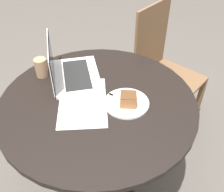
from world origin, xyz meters
TOP-DOWN VIEW (x-y plane):
  - ground_plane at (0.00, 0.00)m, footprint 12.00×12.00m
  - dining_table at (0.00, 0.00)m, footprint 1.00×1.00m
  - chair at (0.54, -0.56)m, footprint 0.59×0.59m
  - paper_document at (0.00, 0.08)m, footprint 0.39×0.28m
  - plate at (-0.05, -0.14)m, footprint 0.22×0.22m
  - cake_slice at (-0.07, -0.14)m, footprint 0.09×0.10m
  - fork at (-0.02, -0.11)m, footprint 0.13×0.14m
  - coffee_glass at (0.27, 0.28)m, footprint 0.07×0.07m
  - laptop at (0.22, 0.12)m, footprint 0.35×0.26m

SIDE VIEW (x-z plane):
  - ground_plane at x=0.00m, z-range 0.00..0.00m
  - chair at x=0.54m, z-range 0.01..1.00m
  - dining_table at x=0.00m, z-range 0.21..0.98m
  - paper_document at x=0.00m, z-range 0.77..0.77m
  - plate at x=-0.05m, z-range 0.77..0.78m
  - fork at x=-0.02m, z-range 0.78..0.79m
  - laptop at x=0.22m, z-range 0.69..0.92m
  - cake_slice at x=-0.07m, z-range 0.78..0.84m
  - coffee_glass at x=0.27m, z-range 0.77..0.87m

